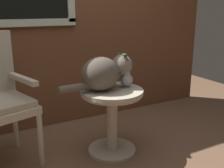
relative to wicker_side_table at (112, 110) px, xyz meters
The scene contains 5 objects.
ground_plane 0.48m from the wicker_side_table, 169.35° to the right, with size 6.00×6.00×0.00m, color brown.
back_wall 1.27m from the wicker_side_table, 108.30° to the left, with size 4.00×0.07×2.60m.
wicker_side_table is the anchor object (origin of this frame).
cat 0.34m from the wicker_side_table, 151.42° to the left, with size 0.67×0.30×0.31m.
pewter_vase_with_ivy 0.31m from the wicker_side_table, ahead, with size 0.11×0.11×0.30m.
Camera 1 is at (-0.78, -1.89, 1.25)m, focal length 43.73 mm.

